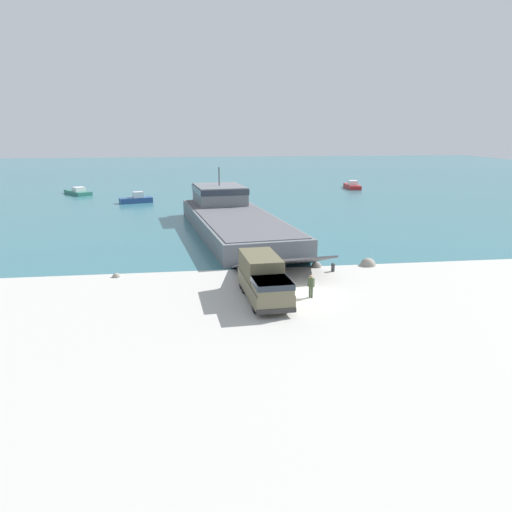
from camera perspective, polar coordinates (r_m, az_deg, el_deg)
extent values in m
plane|color=#B7B5AD|center=(36.79, 4.67, -4.27)|extent=(240.00, 240.00, 0.00)
cube|color=#336B75|center=(131.81, -4.58, 9.17)|extent=(240.00, 180.00, 0.01)
cube|color=slate|center=(57.57, -2.32, 3.61)|extent=(12.02, 29.82, 2.05)
cube|color=#56565B|center=(57.38, -2.33, 4.66)|extent=(11.19, 28.59, 0.08)
cube|color=slate|center=(66.85, -4.21, 7.02)|extent=(6.95, 8.78, 2.42)
cube|color=#28333D|center=(66.77, -4.22, 7.62)|extent=(7.14, 8.88, 0.73)
cylinder|color=#3F3F42|center=(66.59, -4.25, 9.08)|extent=(0.16, 0.16, 2.40)
cube|color=#56565B|center=(41.09, 2.98, -0.69)|extent=(7.98, 6.83, 2.10)
cube|color=#6B664C|center=(35.01, 0.94, -3.63)|extent=(2.96, 7.61, 1.06)
cube|color=#6B664C|center=(32.45, 1.87, -3.41)|extent=(2.51, 2.68, 0.77)
cube|color=#28333D|center=(32.39, 1.87, -3.09)|extent=(2.59, 2.71, 0.38)
cube|color=brown|center=(35.83, 0.51, -1.05)|extent=(2.70, 4.87, 1.53)
cube|color=#2D2D2D|center=(31.78, 2.34, -6.28)|extent=(2.58, 0.39, 0.32)
cylinder|color=black|center=(33.22, 3.55, -5.26)|extent=(0.46, 1.19, 1.16)
cylinder|color=black|center=(32.77, 0.01, -5.51)|extent=(0.46, 1.19, 1.16)
cylinder|color=black|center=(36.97, 1.93, -3.19)|extent=(0.46, 1.19, 1.16)
cylinder|color=black|center=(36.57, -1.25, -3.39)|extent=(0.46, 1.19, 1.16)
cylinder|color=black|center=(38.00, 1.55, -2.70)|extent=(0.46, 1.19, 1.16)
cylinder|color=black|center=(37.61, -1.54, -2.89)|extent=(0.46, 1.19, 1.16)
cylinder|color=#3D4C33|center=(35.85, 6.41, -4.14)|extent=(0.14, 0.14, 0.81)
cylinder|color=#3D4C33|center=(35.94, 6.16, -4.09)|extent=(0.14, 0.14, 0.81)
cube|color=#3D4C33|center=(35.67, 6.32, -3.00)|extent=(0.48, 0.48, 0.64)
sphere|color=tan|center=(35.54, 6.34, -2.34)|extent=(0.22, 0.22, 0.22)
cube|color=#B22323|center=(104.06, 10.94, 7.81)|extent=(2.78, 6.56, 0.78)
cube|color=silver|center=(103.51, 11.02, 8.23)|extent=(1.73, 2.04, 0.86)
cube|color=navy|center=(84.15, -13.56, 6.21)|extent=(5.50, 3.31, 0.86)
cube|color=silver|center=(84.12, -13.34, 6.84)|extent=(1.87, 1.69, 0.94)
cube|color=#2D7060|center=(98.36, -19.68, 6.84)|extent=(5.97, 7.21, 0.66)
cube|color=silver|center=(97.80, -19.60, 7.22)|extent=(2.68, 2.74, 0.73)
cylinder|color=#333338|center=(42.67, 8.79, -1.44)|extent=(0.30, 0.30, 0.48)
sphere|color=#333338|center=(42.58, 8.80, -1.01)|extent=(0.35, 0.35, 0.35)
sphere|color=gray|center=(45.18, 12.67, -1.05)|extent=(1.34, 1.34, 1.34)
sphere|color=gray|center=(43.95, 6.92, -1.23)|extent=(0.91, 0.91, 0.91)
sphere|color=gray|center=(42.24, -15.65, -2.32)|extent=(0.67, 0.67, 0.67)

